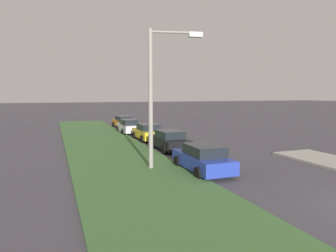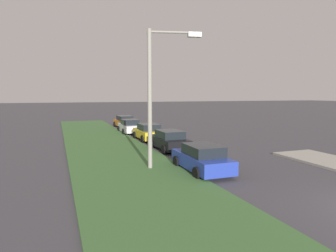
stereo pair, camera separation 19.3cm
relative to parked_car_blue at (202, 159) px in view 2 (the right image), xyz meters
name	(u,v)px [view 2 (the right image)]	position (x,y,z in m)	size (l,w,h in m)	color
grass_median	(125,166)	(2.42, 3.62, -0.66)	(60.00, 6.00, 0.12)	#3D6633
parked_car_blue	(202,159)	(0.00, 0.00, 0.00)	(4.33, 2.07, 1.47)	#23389E
parked_car_black	(169,140)	(6.47, -0.59, 0.00)	(4.33, 2.09, 1.47)	black
parked_car_yellow	(148,132)	(11.68, -0.54, 0.00)	(4.31, 2.03, 1.47)	gold
parked_car_white	(130,126)	(17.01, -0.08, 0.00)	(4.34, 2.10, 1.47)	silver
parked_car_orange	(124,122)	(22.41, -0.69, 0.00)	(4.37, 2.15, 1.47)	orange
streetlight	(156,89)	(1.27, 2.11, 3.67)	(0.92, 2.84, 7.50)	gray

